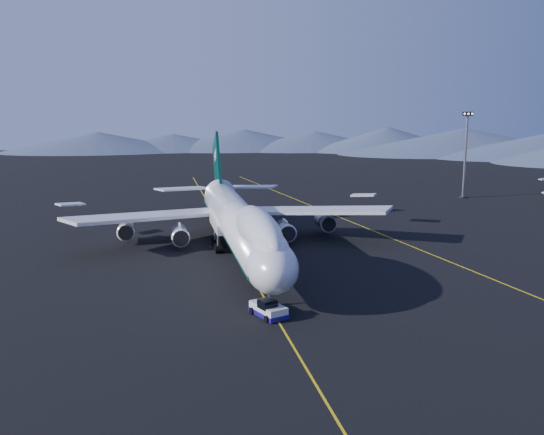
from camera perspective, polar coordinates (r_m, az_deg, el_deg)
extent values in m
plane|color=black|center=(102.77, -3.11, -3.58)|extent=(500.00, 500.00, 0.00)
cube|color=#DEB50D|center=(102.77, -3.11, -3.57)|extent=(0.25, 220.00, 0.01)
cube|color=#DEB50D|center=(119.91, 10.52, -1.65)|extent=(28.08, 198.09, 0.01)
cone|color=#48546E|center=(331.63, -16.08, 7.02)|extent=(100.00, 100.00, 12.00)
cone|color=#48546E|center=(335.12, -2.63, 7.46)|extent=(100.00, 100.00, 12.00)
cone|color=#48546E|center=(330.95, 10.84, 7.24)|extent=(100.00, 100.00, 12.00)
cylinder|color=silver|center=(101.53, -3.14, -0.51)|extent=(6.50, 56.00, 6.50)
ellipsoid|color=silver|center=(74.65, -0.04, -4.66)|extent=(6.50, 10.40, 6.50)
ellipsoid|color=silver|center=(83.13, -1.32, -1.28)|extent=(5.13, 25.16, 5.85)
cube|color=black|center=(72.44, 0.27, -4.15)|extent=(3.60, 1.61, 1.29)
cone|color=silver|center=(133.68, -5.18, 2.55)|extent=(6.50, 12.00, 6.50)
cube|color=#03332C|center=(102.68, -3.22, -0.90)|extent=(6.24, 60.00, 1.10)
cube|color=silver|center=(107.08, -3.56, -0.52)|extent=(7.50, 13.00, 1.60)
cube|color=silver|center=(111.91, -11.36, 0.14)|extent=(30.62, 23.28, 2.83)
cube|color=silver|center=(115.51, 3.17, 0.67)|extent=(30.62, 23.28, 2.83)
cylinder|color=slate|center=(108.63, -8.66, -1.60)|extent=(2.90, 5.50, 2.90)
cylinder|color=slate|center=(115.00, -13.55, -1.09)|extent=(2.90, 5.50, 2.90)
cylinder|color=slate|center=(111.08, 1.17, -1.20)|extent=(2.90, 5.50, 2.90)
cylinder|color=slate|center=(119.57, 4.95, -0.37)|extent=(2.90, 5.50, 2.90)
cube|color=#03332C|center=(132.07, -5.17, 4.63)|extent=(0.55, 14.11, 15.94)
cube|color=silver|center=(134.52, -8.44, 2.70)|extent=(12.39, 9.47, 0.98)
cube|color=silver|center=(136.09, -2.11, 2.90)|extent=(12.39, 9.47, 0.98)
cylinder|color=black|center=(77.54, -0.26, -7.96)|extent=(0.90, 1.10, 1.10)
cube|color=silver|center=(74.07, -0.34, -8.63)|extent=(4.16, 5.59, 1.26)
cube|color=navy|center=(74.22, -0.34, -8.96)|extent=(4.35, 5.85, 0.57)
cube|color=black|center=(73.77, -0.34, -7.96)|extent=(2.37, 2.37, 1.03)
cylinder|color=black|center=(172.25, 17.51, 1.85)|extent=(2.13, 2.13, 0.36)
cylinder|color=slate|center=(170.99, 17.72, 5.47)|extent=(0.62, 0.62, 22.20)
cube|color=black|center=(170.41, 17.94, 9.27)|extent=(2.84, 0.71, 1.07)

